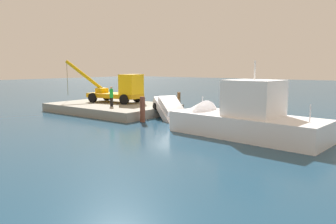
{
  "coord_description": "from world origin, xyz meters",
  "views": [
    {
      "loc": [
        17.51,
        -22.36,
        4.44
      ],
      "look_at": [
        -0.16,
        0.51,
        0.48
      ],
      "focal_mm": 34.97,
      "sensor_mm": 36.0,
      "label": 1
    }
  ],
  "objects_px": {
    "salvaged_car": "(171,111)",
    "crane_truck": "(121,89)",
    "moored_yacht": "(226,125)",
    "dock_worker": "(111,96)"
  },
  "relations": [
    {
      "from": "salvaged_car",
      "to": "crane_truck",
      "type": "bearing_deg",
      "value": 168.39
    },
    {
      "from": "crane_truck",
      "to": "moored_yacht",
      "type": "height_order",
      "value": "crane_truck"
    },
    {
      "from": "dock_worker",
      "to": "moored_yacht",
      "type": "distance_m",
      "value": 12.78
    },
    {
      "from": "crane_truck",
      "to": "moored_yacht",
      "type": "xyz_separation_m",
      "value": [
        14.27,
        -4.07,
        -1.57
      ]
    },
    {
      "from": "crane_truck",
      "to": "dock_worker",
      "type": "height_order",
      "value": "crane_truck"
    },
    {
      "from": "dock_worker",
      "to": "moored_yacht",
      "type": "bearing_deg",
      "value": -5.95
    },
    {
      "from": "crane_truck",
      "to": "dock_worker",
      "type": "xyz_separation_m",
      "value": [
        1.61,
        -2.75,
        -0.42
      ]
    },
    {
      "from": "dock_worker",
      "to": "salvaged_car",
      "type": "bearing_deg",
      "value": 10.66
    },
    {
      "from": "moored_yacht",
      "to": "crane_truck",
      "type": "bearing_deg",
      "value": 164.09
    },
    {
      "from": "dock_worker",
      "to": "salvaged_car",
      "type": "distance_m",
      "value": 6.33
    }
  ]
}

